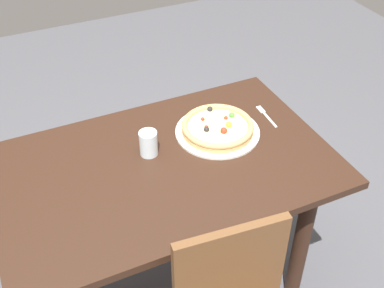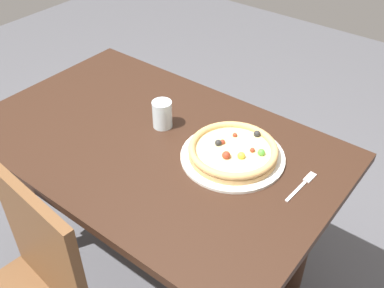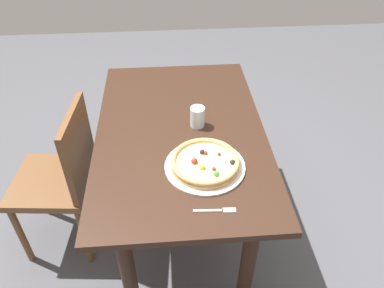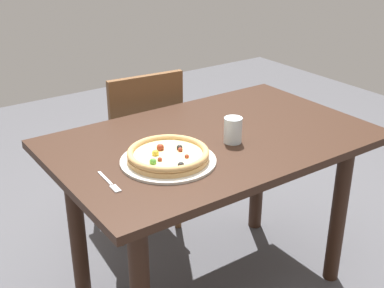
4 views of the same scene
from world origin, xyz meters
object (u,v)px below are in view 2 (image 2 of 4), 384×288
at_px(pizza, 233,151).
at_px(drinking_glass, 162,114).
at_px(dining_table, 155,167).
at_px(plate, 233,157).
at_px(fork, 303,184).

distance_m(pizza, drinking_glass, 0.31).
bearing_deg(dining_table, pizza, 18.34).
height_order(dining_table, drinking_glass, drinking_glass).
bearing_deg(drinking_glass, dining_table, -70.40).
bearing_deg(plate, dining_table, -161.69).
height_order(dining_table, fork, fork).
bearing_deg(dining_table, drinking_glass, 109.60).
distance_m(plate, pizza, 0.03).
relative_size(plate, fork, 2.11).
height_order(pizza, fork, pizza).
bearing_deg(pizza, drinking_glass, -178.94).
bearing_deg(plate, pizza, 38.51).
xyz_separation_m(dining_table, fork, (0.52, 0.12, 0.13)).
xyz_separation_m(pizza, fork, (0.25, 0.03, -0.03)).
bearing_deg(dining_table, fork, 12.65).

